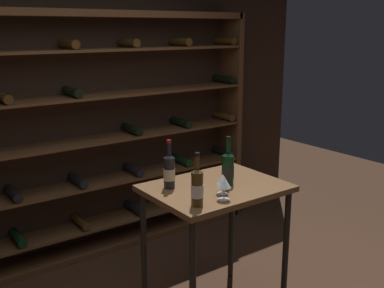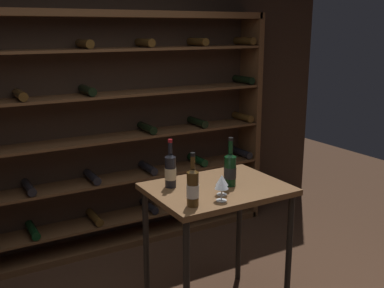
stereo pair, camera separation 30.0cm
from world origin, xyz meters
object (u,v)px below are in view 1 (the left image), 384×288
object	(u,v)px
tasting_table	(215,203)
wine_glass_stemmed_center	(224,183)
wine_glass_stemmed_right	(223,180)
wine_rack	(105,136)
wine_bottle_green_slim	(228,168)
wine_bottle_gold_foil	(169,171)
wine_bottle_amber_reserve	(197,187)

from	to	relation	value
tasting_table	wine_glass_stemmed_center	world-z (taller)	wine_glass_stemmed_center
wine_glass_stemmed_right	wine_glass_stemmed_center	xyz separation A→B (m)	(-0.06, -0.09, 0.01)
wine_rack	wine_bottle_green_slim	distance (m)	1.47
tasting_table	wine_bottle_gold_foil	world-z (taller)	wine_bottle_gold_foil
wine_glass_stemmed_right	wine_rack	bearing A→B (deg)	93.32
wine_bottle_gold_foil	wine_glass_stemmed_center	size ratio (longest dim) A/B	2.22
wine_bottle_amber_reserve	wine_glass_stemmed_right	world-z (taller)	wine_bottle_amber_reserve
wine_rack	wine_bottle_green_slim	world-z (taller)	wine_rack
wine_rack	wine_glass_stemmed_center	distance (m)	1.66
tasting_table	wine_bottle_green_slim	world-z (taller)	wine_bottle_green_slim
wine_rack	wine_bottle_gold_foil	xyz separation A→B (m)	(-0.13, -1.26, 0.02)
wine_rack	tasting_table	xyz separation A→B (m)	(0.16, -1.42, -0.23)
wine_bottle_amber_reserve	wine_bottle_gold_foil	size ratio (longest dim) A/B	1.01
tasting_table	wine_glass_stemmed_center	size ratio (longest dim) A/B	6.48
wine_bottle_amber_reserve	wine_bottle_green_slim	bearing A→B (deg)	25.49
wine_rack	wine_glass_stemmed_right	xyz separation A→B (m)	(0.09, -1.57, -0.01)
tasting_table	wine_bottle_gold_foil	distance (m)	0.41
wine_rack	wine_glass_stemmed_right	size ratio (longest dim) A/B	22.32
wine_bottle_gold_foil	wine_glass_stemmed_right	bearing A→B (deg)	-54.45
wine_glass_stemmed_center	wine_rack	bearing A→B (deg)	91.02
tasting_table	wine_bottle_gold_foil	bearing A→B (deg)	151.47
wine_bottle_green_slim	wine_glass_stemmed_center	distance (m)	0.30
wine_bottle_gold_foil	tasting_table	bearing A→B (deg)	-28.53
wine_rack	wine_bottle_green_slim	xyz separation A→B (m)	(0.24, -1.45, 0.01)
wine_bottle_gold_foil	wine_glass_stemmed_center	xyz separation A→B (m)	(0.16, -0.39, -0.01)
wine_rack	wine_glass_stemmed_center	xyz separation A→B (m)	(0.03, -1.66, 0.00)
wine_bottle_green_slim	wine_glass_stemmed_right	xyz separation A→B (m)	(-0.15, -0.13, -0.02)
wine_bottle_green_slim	wine_glass_stemmed_right	distance (m)	0.20
wine_bottle_amber_reserve	wine_bottle_gold_foil	distance (m)	0.38
wine_glass_stemmed_center	wine_bottle_green_slim	bearing A→B (deg)	45.11
wine_rack	wine_bottle_green_slim	size ratio (longest dim) A/B	8.96
wine_rack	tasting_table	distance (m)	1.45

